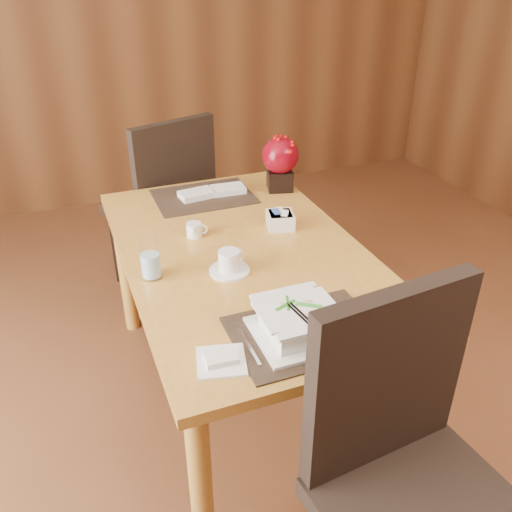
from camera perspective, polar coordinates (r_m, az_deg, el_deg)
name	(u,v)px	position (r m, az deg, el deg)	size (l,w,h in m)	color
ground	(302,504)	(2.19, 4.89, -24.54)	(6.00, 6.00, 0.00)	brown
back_wall	(123,8)	(4.18, -13.82, 24.02)	(5.00, 0.02, 2.80)	brown
dining_table	(244,272)	(2.14, -1.25, -1.69)	(0.90, 1.50, 0.75)	gold
placemat_near	(306,332)	(1.67, 5.26, -8.01)	(0.45, 0.33, 0.01)	black
placemat_far	(204,196)	(2.56, -5.52, 6.26)	(0.45, 0.33, 0.01)	black
soup_setting	(297,323)	(1.63, 4.37, -7.01)	(0.25, 0.25, 0.10)	white
coffee_cup	(229,263)	(1.94, -2.84, -0.74)	(0.15, 0.15, 0.08)	white
water_glass	(150,256)	(1.92, -11.10, -0.01)	(0.07, 0.07, 0.17)	white
creamer_jug	(194,230)	(2.20, -6.53, 2.75)	(0.08, 0.08, 0.06)	white
sugar_caddy	(280,220)	(2.26, 2.58, 3.79)	(0.11, 0.11, 0.06)	white
berry_decor	(280,160)	(2.59, 2.57, 10.04)	(0.17, 0.17, 0.26)	black
napkins_far	(215,191)	(2.57, -4.37, 6.80)	(0.31, 0.11, 0.03)	white
bread_plate	(221,361)	(1.56, -3.68, -11.01)	(0.14, 0.14, 0.01)	white
near_chair	(411,467)	(1.55, 15.97, -20.57)	(0.55, 0.55, 1.07)	black
far_chair	(165,199)	(2.98, -9.52, 5.93)	(0.61, 0.61, 1.04)	black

